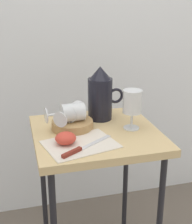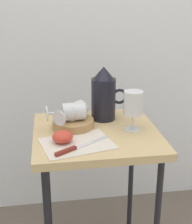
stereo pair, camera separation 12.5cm
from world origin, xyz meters
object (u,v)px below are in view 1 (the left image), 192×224
object	(u,v)px
wine_glass_upright	(132,104)
wine_glass_tipped_far	(73,112)
apple_half_left	(66,138)
wine_glass_tipped_near	(72,112)
basket_tray	(72,125)
knife	(80,149)
pitcher	(100,98)
table	(96,149)

from	to	relation	value
wine_glass_upright	wine_glass_tipped_far	distance (m)	0.24
wine_glass_tipped_far	apple_half_left	size ratio (longest dim) A/B	1.98
wine_glass_upright	wine_glass_tipped_near	world-z (taller)	wine_glass_upright
basket_tray	knife	distance (m)	0.20
basket_tray	pitcher	bearing A→B (deg)	30.10
apple_half_left	knife	bearing A→B (deg)	-57.75
table	apple_half_left	size ratio (longest dim) A/B	9.26
wine_glass_tipped_near	knife	world-z (taller)	wine_glass_tipped_near
basket_tray	apple_half_left	bearing A→B (deg)	-110.01
wine_glass_tipped_far	table	bearing A→B (deg)	-34.51
knife	wine_glass_upright	bearing A→B (deg)	30.69
table	wine_glass_upright	size ratio (longest dim) A/B	4.38
wine_glass_upright	knife	distance (m)	0.30
basket_tray	wine_glass_tipped_far	bearing A→B (deg)	44.08
basket_tray	apple_half_left	world-z (taller)	apple_half_left
basket_tray	apple_half_left	xyz separation A→B (m)	(-0.05, -0.14, 0.01)
table	basket_tray	world-z (taller)	basket_tray
apple_half_left	wine_glass_tipped_near	bearing A→B (deg)	70.17
knife	basket_tray	bearing A→B (deg)	87.09
wine_glass_upright	knife	bearing A→B (deg)	-149.31
pitcher	wine_glass_tipped_far	world-z (taller)	pitcher
apple_half_left	pitcher	bearing A→B (deg)	49.15
basket_tray	wine_glass_tipped_near	distance (m)	0.05
pitcher	knife	distance (m)	0.33
pitcher	wine_glass_upright	world-z (taller)	pitcher
basket_tray	wine_glass_tipped_far	xyz separation A→B (m)	(0.01, 0.01, 0.05)
basket_tray	knife	size ratio (longest dim) A/B	0.80
table	wine_glass_tipped_far	distance (m)	0.18
basket_tray	knife	xyz separation A→B (m)	(-0.01, -0.20, -0.01)
knife	table	bearing A→B (deg)	58.03
table	wine_glass_tipped_far	bearing A→B (deg)	145.49
basket_tray	apple_half_left	size ratio (longest dim) A/B	2.18
table	wine_glass_upright	world-z (taller)	wine_glass_upright
pitcher	wine_glass_upright	xyz separation A→B (m)	(0.09, -0.14, 0.01)
pitcher	wine_glass_upright	distance (m)	0.17
pitcher	knife	xyz separation A→B (m)	(-0.15, -0.28, -0.09)
basket_tray	wine_glass_tipped_near	xyz separation A→B (m)	(-0.00, -0.01, 0.05)
basket_tray	table	bearing A→B (deg)	-28.76
basket_tray	wine_glass_upright	size ratio (longest dim) A/B	1.03
knife	apple_half_left	bearing A→B (deg)	122.25
pitcher	wine_glass_upright	bearing A→B (deg)	-56.48
apple_half_left	knife	size ratio (longest dim) A/B	0.37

